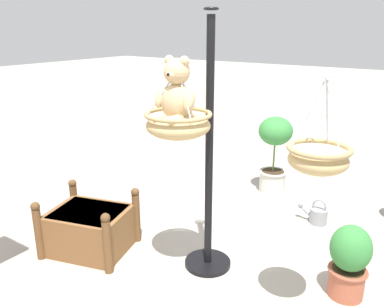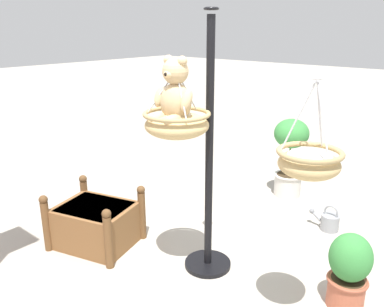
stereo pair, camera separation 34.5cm
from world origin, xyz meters
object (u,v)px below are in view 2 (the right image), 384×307
at_px(hanging_basket_left_high, 309,162).
at_px(wooden_planter_box, 96,223).
at_px(potted_plant_fern_front, 290,152).
at_px(watering_can, 329,221).
at_px(teddy_bear, 174,95).
at_px(display_pole_central, 209,197).
at_px(hanging_basket_with_teddy, 177,123).
at_px(potted_plant_flowering_red, 349,270).

xyz_separation_m(hanging_basket_left_high, wooden_planter_box, (2.16, 0.19, -1.11)).
distance_m(potted_plant_fern_front, watering_can, 1.12).
relative_size(teddy_bear, hanging_basket_left_high, 0.83).
bearing_deg(display_pole_central, teddy_bear, 61.38).
bearing_deg(hanging_basket_with_teddy, potted_plant_flowering_red, -158.66).
xyz_separation_m(teddy_bear, hanging_basket_left_high, (-1.17, -0.03, -0.31)).
bearing_deg(potted_plant_flowering_red, wooden_planter_box, 16.96).
bearing_deg(wooden_planter_box, potted_plant_fern_front, -110.81).
bearing_deg(wooden_planter_box, teddy_bear, -170.75).
xyz_separation_m(hanging_basket_left_high, watering_can, (0.41, -1.69, -1.25)).
distance_m(hanging_basket_left_high, potted_plant_fern_front, 2.68).
relative_size(hanging_basket_with_teddy, teddy_bear, 1.04).
relative_size(display_pole_central, wooden_planter_box, 2.38).
distance_m(wooden_planter_box, potted_plant_flowering_red, 2.46).
height_order(hanging_basket_with_teddy, hanging_basket_left_high, hanging_basket_left_high).
xyz_separation_m(potted_plant_fern_front, watering_can, (-0.82, 0.58, -0.51)).
relative_size(hanging_basket_left_high, wooden_planter_box, 0.66).
xyz_separation_m(display_pole_central, watering_can, (-0.61, -1.44, -0.61)).
relative_size(teddy_bear, watering_can, 1.55).
distance_m(display_pole_central, teddy_bear, 1.00).
xyz_separation_m(teddy_bear, potted_plant_fern_front, (0.06, -2.29, -1.05)).
relative_size(potted_plant_fern_front, potted_plant_flowering_red, 1.61).
distance_m(hanging_basket_with_teddy, teddy_bear, 0.24).
relative_size(hanging_basket_left_high, potted_plant_fern_front, 0.62).
relative_size(wooden_planter_box, potted_plant_fern_front, 0.93).
xyz_separation_m(wooden_planter_box, potted_plant_fern_front, (-0.93, -2.45, 0.38)).
distance_m(teddy_bear, potted_plant_flowering_red, 1.98).
bearing_deg(teddy_bear, display_pole_central, -118.62).
height_order(wooden_planter_box, watering_can, wooden_planter_box).
height_order(potted_plant_fern_front, watering_can, potted_plant_fern_front).
bearing_deg(hanging_basket_with_teddy, wooden_planter_box, 10.64).
height_order(wooden_planter_box, potted_plant_flowering_red, potted_plant_flowering_red).
bearing_deg(hanging_basket_with_teddy, display_pole_central, -120.96).
bearing_deg(hanging_basket_with_teddy, hanging_basket_left_high, -179.96).
relative_size(hanging_basket_with_teddy, potted_plant_fern_front, 0.53).
height_order(teddy_bear, potted_plant_flowering_red, teddy_bear).
xyz_separation_m(display_pole_central, hanging_basket_with_teddy, (0.15, 0.25, 0.71)).
bearing_deg(potted_plant_fern_front, watering_can, 144.83).
distance_m(potted_plant_fern_front, potted_plant_flowering_red, 2.26).
bearing_deg(potted_plant_fern_front, hanging_basket_with_teddy, 91.55).
relative_size(display_pole_central, watering_can, 6.68).
xyz_separation_m(display_pole_central, teddy_bear, (0.15, 0.27, 0.95)).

